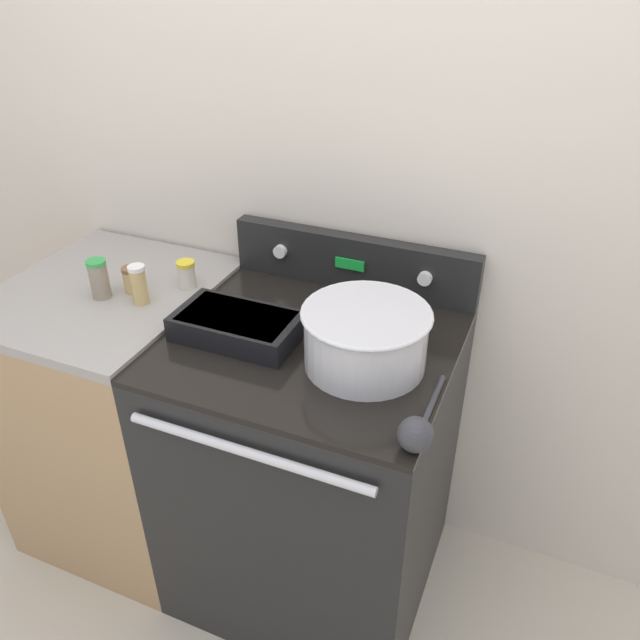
# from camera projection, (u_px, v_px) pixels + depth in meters

# --- Properties ---
(kitchen_wall) EXTENTS (8.00, 0.05, 2.50)m
(kitchen_wall) POSITION_uv_depth(u_px,v_px,m) (363.00, 181.00, 1.79)
(kitchen_wall) COLOR beige
(kitchen_wall) RESTS_ON ground_plane
(stove_range) EXTENTS (0.76, 0.72, 0.94)m
(stove_range) POSITION_uv_depth(u_px,v_px,m) (312.00, 468.00, 1.90)
(stove_range) COLOR black
(stove_range) RESTS_ON ground_plane
(control_panel) EXTENTS (0.76, 0.07, 0.17)m
(control_panel) POSITION_uv_depth(u_px,v_px,m) (353.00, 262.00, 1.86)
(control_panel) COLOR black
(control_panel) RESTS_ON stove_range
(side_counter) EXTENTS (0.61, 0.69, 0.95)m
(side_counter) POSITION_uv_depth(u_px,v_px,m) (128.00, 410.00, 2.12)
(side_counter) COLOR tan
(side_counter) RESTS_ON ground_plane
(mixing_bowl) EXTENTS (0.32, 0.32, 0.15)m
(mixing_bowl) POSITION_uv_depth(u_px,v_px,m) (366.00, 335.00, 1.52)
(mixing_bowl) COLOR silver
(mixing_bowl) RESTS_ON stove_range
(casserole_dish) EXTENTS (0.33, 0.19, 0.07)m
(casserole_dish) POSITION_uv_depth(u_px,v_px,m) (237.00, 325.00, 1.65)
(casserole_dish) COLOR black
(casserole_dish) RESTS_ON stove_range
(ladle) EXTENTS (0.08, 0.30, 0.08)m
(ladle) POSITION_uv_depth(u_px,v_px,m) (417.00, 432.00, 1.30)
(ladle) COLOR #333338
(ladle) RESTS_ON stove_range
(spice_jar_yellow_cap) EXTENTS (0.06, 0.06, 0.08)m
(spice_jar_yellow_cap) POSITION_uv_depth(u_px,v_px,m) (187.00, 274.00, 1.86)
(spice_jar_yellow_cap) COLOR beige
(spice_jar_yellow_cap) RESTS_ON side_counter
(spice_jar_white_cap) EXTENTS (0.05, 0.05, 0.12)m
(spice_jar_white_cap) POSITION_uv_depth(u_px,v_px,m) (139.00, 284.00, 1.77)
(spice_jar_white_cap) COLOR tan
(spice_jar_white_cap) RESTS_ON side_counter
(spice_jar_brown_cap) EXTENTS (0.05, 0.05, 0.08)m
(spice_jar_brown_cap) POSITION_uv_depth(u_px,v_px,m) (132.00, 279.00, 1.84)
(spice_jar_brown_cap) COLOR tan
(spice_jar_brown_cap) RESTS_ON side_counter
(spice_jar_green_cap) EXTENTS (0.06, 0.06, 0.12)m
(spice_jar_green_cap) POSITION_uv_depth(u_px,v_px,m) (99.00, 279.00, 1.80)
(spice_jar_green_cap) COLOR gray
(spice_jar_green_cap) RESTS_ON side_counter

